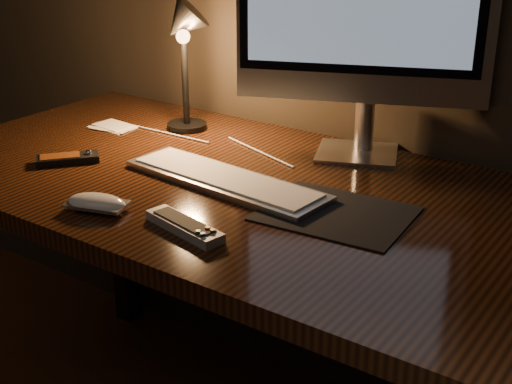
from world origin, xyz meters
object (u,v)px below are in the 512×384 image
Objects in this scene: monitor at (364,2)px; keyboard at (225,180)px; media_remote at (68,159)px; desk at (277,232)px; tv_remote at (184,226)px; mouse at (97,205)px; desk_lamp at (183,42)px.

keyboard is (-0.14, -0.31, -0.33)m from monitor.
monitor is 0.73m from media_remote.
desk is 8.89× the size of tv_remote.
media_remote is 0.75× the size of tv_remote.
keyboard is at bearing -136.86° from monitor.
media_remote is 0.45m from tv_remote.
tv_remote is at bearing -65.96° from keyboard.
tv_remote is at bearing -9.88° from mouse.
desk is 13.81× the size of mouse.
desk is at bearing 103.90° from tv_remote.
media_remote reaches higher than keyboard.
media_remote reaches higher than tv_remote.
desk is 0.41m from mouse.
mouse is (-0.26, -0.55, -0.33)m from monitor.
media_remote is (-0.36, -0.10, 0.00)m from keyboard.
desk is 0.34m from tv_remote.
mouse is at bearing -118.52° from desk.
desk is 11.80× the size of media_remote.
desk is 4.74× the size of desk_lamp.
keyboard is 0.42m from desk_lamp.
tv_remote is at bearing -119.23° from monitor.
mouse is 0.53m from desk_lamp.
monitor is at bearing 71.39° from desk.
mouse is at bearing -81.06° from media_remote.
media_remote reaches higher than desk.
tv_remote reaches higher than desk.
mouse is 0.64× the size of tv_remote.
monitor is 0.63m from tv_remote.
keyboard is 1.38× the size of desk_lamp.
desk_lamp reaches higher than media_remote.
monitor reaches higher than desk.
media_remote is (-0.43, -0.20, 0.14)m from desk.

